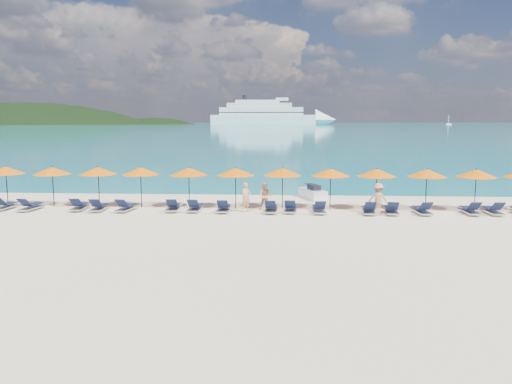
{
  "coord_description": "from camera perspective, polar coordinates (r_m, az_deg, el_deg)",
  "views": [
    {
      "loc": [
        1.43,
        -21.9,
        4.8
      ],
      "look_at": [
        0.0,
        3.0,
        1.2
      ],
      "focal_mm": 35.0,
      "sensor_mm": 36.0,
      "label": 1
    }
  ],
  "objects": [
    {
      "name": "ground",
      "position": [
        22.46,
        -0.44,
        -4.12
      ],
      "size": [
        1400.0,
        1400.0,
        0.0
      ],
      "primitive_type": "plane",
      "color": "beige"
    },
    {
      "name": "sea",
      "position": [
        681.92,
        3.19,
        7.79
      ],
      "size": [
        1600.0,
        1300.0,
        0.01
      ],
      "primitive_type": "cube",
      "color": "#1FA9B2",
      "rests_on": "ground"
    },
    {
      "name": "headland_main",
      "position": [
        639.08,
        -24.93,
        3.61
      ],
      "size": [
        374.0,
        242.0,
        126.5
      ],
      "color": "black",
      "rests_on": "ground"
    },
    {
      "name": "headland_small",
      "position": [
        602.59,
        -11.32,
        4.26
      ],
      "size": [
        162.0,
        126.0,
        85.5
      ],
      "color": "black",
      "rests_on": "ground"
    },
    {
      "name": "cruise_ship",
      "position": [
        563.02,
        2.11,
        8.74
      ],
      "size": [
        139.23,
        23.35,
        38.72
      ],
      "rotation": [
        0.0,
        0.0,
        0.01
      ],
      "color": "silver",
      "rests_on": "ground"
    },
    {
      "name": "sailboat_near",
      "position": [
        565.78,
        21.16,
        7.28
      ],
      "size": [
        5.51,
        1.84,
        10.1
      ],
      "color": "silver",
      "rests_on": "ground"
    },
    {
      "name": "sailboat_far",
      "position": [
        605.42,
        21.1,
        7.3
      ],
      "size": [
        5.21,
        1.74,
        9.55
      ],
      "color": "silver",
      "rests_on": "ground"
    },
    {
      "name": "jetski",
      "position": [
        30.88,
        6.5,
        -0.11
      ],
      "size": [
        1.72,
        2.59,
        0.86
      ],
      "rotation": [
        0.0,
        0.0,
        0.36
      ],
      "color": "white",
      "rests_on": "ground"
    },
    {
      "name": "beachgoer_a",
      "position": [
        26.18,
        -1.14,
        -0.61
      ],
      "size": [
        0.67,
        0.67,
        1.57
      ],
      "primitive_type": "imported",
      "rotation": [
        0.0,
        0.0,
        0.77
      ],
      "color": "tan",
      "rests_on": "ground"
    },
    {
      "name": "beachgoer_b",
      "position": [
        26.77,
        1.07,
        -0.5
      ],
      "size": [
        0.75,
        0.46,
        1.49
      ],
      "primitive_type": "imported",
      "rotation": [
        0.0,
        0.0,
        -0.06
      ],
      "color": "tan",
      "rests_on": "ground"
    },
    {
      "name": "beachgoer_c",
      "position": [
        26.36,
        13.8,
        -0.74
      ],
      "size": [
        1.14,
        0.8,
        1.61
      ],
      "primitive_type": "imported",
      "rotation": [
        0.0,
        0.0,
        2.81
      ],
      "color": "tan",
      "rests_on": "ground"
    },
    {
      "name": "umbrella_0",
      "position": [
        31.31,
        -26.7,
        2.24
      ],
      "size": [
        2.1,
        2.1,
        2.28
      ],
      "color": "black",
      "rests_on": "ground"
    },
    {
      "name": "umbrella_1",
      "position": [
        29.94,
        -22.27,
        2.27
      ],
      "size": [
        2.1,
        2.1,
        2.28
      ],
      "color": "black",
      "rests_on": "ground"
    },
    {
      "name": "umbrella_2",
      "position": [
        29.06,
        -17.61,
        2.33
      ],
      "size": [
        2.1,
        2.1,
        2.28
      ],
      "color": "black",
      "rests_on": "ground"
    },
    {
      "name": "umbrella_3",
      "position": [
        28.26,
        -13.06,
        2.35
      ],
      "size": [
        2.1,
        2.1,
        2.28
      ],
      "color": "black",
      "rests_on": "ground"
    },
    {
      "name": "umbrella_4",
      "position": [
        27.53,
        -7.69,
        2.34
      ],
      "size": [
        2.1,
        2.1,
        2.28
      ],
      "color": "black",
      "rests_on": "ground"
    },
    {
      "name": "umbrella_5",
      "position": [
        27.17,
        -2.36,
        2.33
      ],
      "size": [
        2.1,
        2.1,
        2.28
      ],
      "color": "black",
      "rests_on": "ground"
    },
    {
      "name": "umbrella_6",
      "position": [
        27.17,
        3.05,
        2.32
      ],
      "size": [
        2.1,
        2.1,
        2.28
      ],
      "color": "black",
      "rests_on": "ground"
    },
    {
      "name": "umbrella_7",
      "position": [
        27.11,
        8.53,
        2.23
      ],
      "size": [
        2.1,
        2.1,
        2.28
      ],
      "color": "black",
      "rests_on": "ground"
    },
    {
      "name": "umbrella_8",
      "position": [
        27.38,
        13.64,
        2.15
      ],
      "size": [
        2.1,
        2.1,
        2.28
      ],
      "color": "black",
      "rests_on": "ground"
    },
    {
      "name": "umbrella_9",
      "position": [
        28.0,
        18.95,
        2.06
      ],
      "size": [
        2.1,
        2.1,
        2.28
      ],
      "color": "black",
      "rests_on": "ground"
    },
    {
      "name": "umbrella_10",
      "position": [
        28.79,
        23.88,
        1.96
      ],
      "size": [
        2.1,
        2.1,
        2.28
      ],
      "color": "black",
      "rests_on": "ground"
    },
    {
      "name": "lounger_1",
      "position": [
        30.18,
        -26.73,
        -1.37
      ],
      "size": [
        0.7,
        1.73,
        0.66
      ],
      "rotation": [
        0.0,
        0.0,
        -0.05
      ],
      "color": "silver",
      "rests_on": "ground"
    },
    {
      "name": "lounger_2",
      "position": [
        29.27,
        -24.36,
        -1.49
      ],
      "size": [
        0.79,
        1.75,
        0.66
      ],
      "rotation": [
        0.0,
        0.0,
        -0.1
      ],
      "color": "silver",
      "rests_on": "ground"
    },
    {
      "name": "lounger_3",
      "position": [
        28.37,
        -19.5,
        -1.52
      ],
      "size": [
        0.67,
        1.72,
        0.66
      ],
      "rotation": [
        0.0,
        0.0,
        0.03
      ],
      "color": "silver",
      "rests_on": "ground"
    },
    {
      "name": "lounger_4",
      "position": [
        27.82,
        -17.51,
        -1.61
      ],
      "size": [
        0.7,
        1.73,
        0.66
      ],
      "rotation": [
        0.0,
        0.0,
        0.05
      ],
      "color": "silver",
      "rests_on": "ground"
    },
    {
      "name": "lounger_5",
      "position": [
        27.34,
        -14.66,
        -1.66
      ],
      "size": [
        0.79,
        1.75,
        0.66
      ],
      "rotation": [
        0.0,
        0.0,
        -0.1
      ],
      "color": "silver",
      "rests_on": "ground"
    },
    {
      "name": "lounger_6",
      "position": [
        26.89,
        -9.42,
        -1.67
      ],
      "size": [
        0.74,
        1.74,
        0.66
      ],
      "rotation": [
        0.0,
        0.0,
        0.07
      ],
      "color": "silver",
      "rests_on": "ground"
    },
    {
      "name": "lounger_7",
      "position": [
        26.62,
        -6.98,
        -1.72
      ],
      "size": [
        0.65,
        1.71,
        0.66
      ],
      "rotation": [
        0.0,
        0.0,
        -0.02
      ],
      "color": "silver",
      "rests_on": "ground"
    },
    {
      "name": "lounger_8",
      "position": [
        26.29,
        -3.73,
        -1.8
      ],
      "size": [
        0.66,
        1.71,
        0.66
      ],
      "rotation": [
        0.0,
        0.0,
        0.02
      ],
      "color": "silver",
      "rests_on": "ground"
    },
    {
      "name": "lounger_9",
      "position": [
        26.09,
        1.74,
        -1.87
      ],
      "size": [
        0.71,
        1.73,
        0.66
      ],
      "rotation": [
        0.0,
        0.0,
        -0.06
      ],
      "color": "silver",
      "rests_on": "ground"
    },
    {
      "name": "lounger_10",
      "position": [
        26.22,
        3.97,
        -1.83
      ],
      "size": [
        0.74,
        1.74,
        0.66
      ],
      "rotation": [
        0.0,
        0.0,
        -0.07
      ],
      "color": "silver",
      "rests_on": "ground"
    },
    {
      "name": "lounger_11",
      "position": [
        26.12,
        7.2,
        -1.91
      ],
      "size": [
        0.7,
        1.73,
        0.66
      ],
      "rotation": [
        0.0,
        0.0,
        0.05
      ],
      "color": "silver",
      "rests_on": "ground"
    },
    {
      "name": "lounger_12",
      "position": [
        26.35,
        12.81,
        -1.97
      ],
      "size": [
        0.76,
        1.75,
        0.66
      ],
      "rotation": [
        0.0,
        0.0,
        -0.08
      ],
      "color": "silver",
      "rests_on": "ground"
    },
    {
      "name": "lounger_13",
      "position": [
        26.59,
        15.24,
        -1.96
      ],
      "size": [
        0.77,
        1.75,
        0.66
      ],
      "rotation": [
        0.0,
        0.0,
        -0.09
      ],
      "color": "silver",
      "rests_on": "ground"
    },
    {
      "name": "lounger_14",
      "position": [
        27.0,
        18.46,
        -1.95
      ],
      "size": [
        0.75,
        1.74,
        0.66
      ],
      "rotation": [
        0.0,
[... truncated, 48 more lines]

